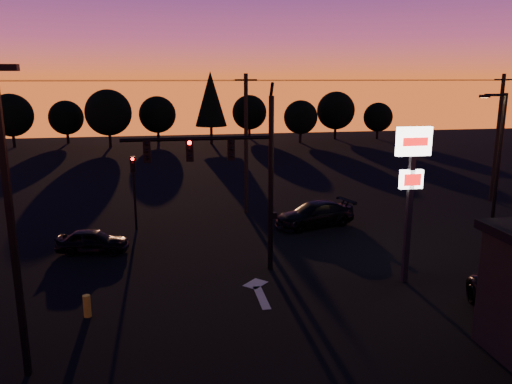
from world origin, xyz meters
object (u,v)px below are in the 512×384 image
streetlight (497,163)px  car_right (315,214)px  secondary_signal (134,182)px  bollard (87,306)px  pylon_sign (412,172)px  car_left (93,241)px  parking_lot_light (9,206)px  traffic_signal_mast (236,166)px

streetlight → car_right: 10.30m
car_right → secondary_signal: bearing=-112.6°
bollard → pylon_sign: bearing=4.0°
car_left → bollard: bearing=-165.4°
secondary_signal → parking_lot_light: size_ratio=0.48×
streetlight → pylon_sign: bearing=-149.9°
streetlight → bollard: streetlight is taller
secondary_signal → parking_lot_light: (-2.50, -14.49, 2.41)m
secondary_signal → pylon_sign: 15.75m
streetlight → car_left: (-20.88, 2.32, -3.81)m
traffic_signal_mast → car_left: traffic_signal_mast is taller
parking_lot_light → secondary_signal: bearing=80.2°
parking_lot_light → pylon_sign: 15.19m
car_left → car_right: bearing=-69.9°
secondary_signal → car_left: secondary_signal is taller
traffic_signal_mast → parking_lot_light: 10.19m
traffic_signal_mast → parking_lot_light: size_ratio=0.94×
secondary_signal → parking_lot_light: parking_lot_light is taller
pylon_sign → bollard: (-13.26, -0.93, -4.49)m
parking_lot_light → car_left: 11.79m
parking_lot_light → bollard: (1.24, 3.57, -4.84)m
traffic_signal_mast → car_right: size_ratio=1.72×
pylon_sign → car_right: size_ratio=1.36×
traffic_signal_mast → streetlight: 14.10m
secondary_signal → car_left: size_ratio=1.21×
pylon_sign → bollard: 14.03m
bollard → streetlight: bearing=13.7°
streetlight → car_right: (-8.35, 4.77, -3.70)m
streetlight → car_right: size_ratio=1.60×
pylon_sign → bollard: bearing=-176.0°
secondary_signal → car_right: (10.56, -1.22, -2.14)m
streetlight → bollard: size_ratio=9.41×
car_left → car_right: 12.77m
traffic_signal_mast → secondary_signal: bearing=123.2°
secondary_signal → bollard: secondary_signal is taller
streetlight → bollard: (-20.17, -4.93, -4.00)m
secondary_signal → car_right: size_ratio=0.87×
car_left → car_right: size_ratio=0.72×
streetlight → car_left: bearing=173.7°
parking_lot_light → pylon_sign: (14.50, 4.50, -0.36)m
traffic_signal_mast → secondary_signal: 9.19m
traffic_signal_mast → car_right: 9.44m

